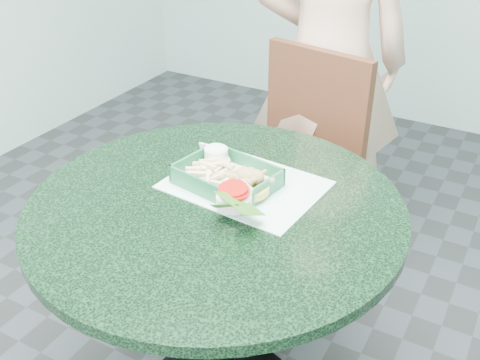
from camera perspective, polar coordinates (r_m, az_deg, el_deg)
The scene contains 9 objects.
cafe_table at distance 1.55m, azimuth -2.35°, elevation -8.22°, with size 0.97×0.97×0.75m.
dining_chair at distance 2.14m, azimuth 6.35°, elevation 2.07°, with size 0.44×0.44×0.93m.
diner_person at distance 2.22m, azimuth 9.19°, elevation 14.32°, with size 0.69×0.45×1.88m, color beige.
placemat at distance 1.52m, azimuth 0.50°, elevation -1.12°, with size 0.40×0.30×0.00m, color silver.
food_basket at distance 1.51m, azimuth -1.34°, elevation -0.62°, with size 0.25×0.18×0.05m.
crab_sandwich at distance 1.45m, azimuth 1.11°, elevation -0.47°, with size 0.11×0.11×0.07m.
fries_pile at distance 1.51m, azimuth -2.97°, elevation 0.38°, with size 0.11×0.12×0.04m, color beige, non-canonical shape.
sauce_ramekin at distance 1.56m, azimuth -2.97°, elevation 1.96°, with size 0.07×0.07×0.04m.
garnish_cup at distance 1.38m, azimuth 0.38°, elevation -2.49°, with size 0.13×0.13×0.05m.
Camera 1 is at (0.64, -1.02, 1.55)m, focal length 42.00 mm.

